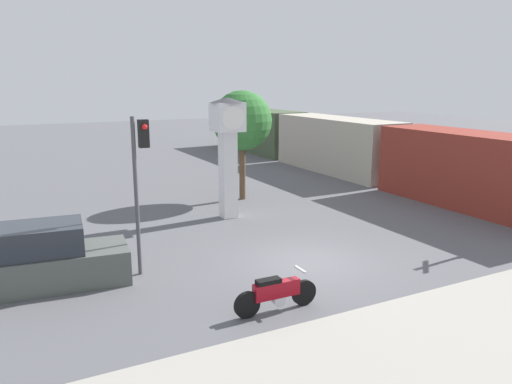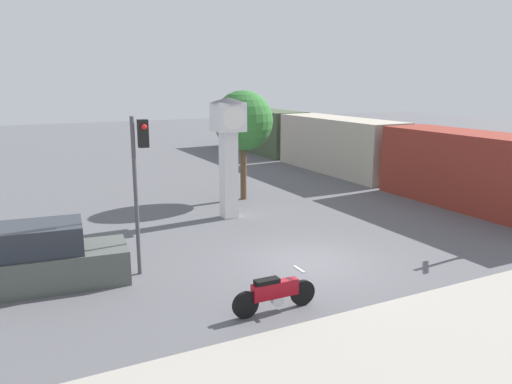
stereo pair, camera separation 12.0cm
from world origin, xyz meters
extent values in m
plane|color=#56565B|center=(0.00, 0.00, 0.00)|extent=(120.00, 120.00, 0.00)
cube|color=#9E998E|center=(0.00, -6.57, 0.05)|extent=(36.00, 6.00, 0.10)
cylinder|color=black|center=(-1.83, -2.58, 0.34)|extent=(0.68, 0.12, 0.68)
cylinder|color=black|center=(-3.46, -2.56, 0.34)|extent=(0.68, 0.12, 0.68)
cube|color=maroon|center=(-2.65, -2.57, 0.59)|extent=(1.25, 0.26, 0.41)
cube|color=black|center=(-2.88, -2.56, 0.85)|extent=(0.64, 0.27, 0.11)
cylinder|color=silver|center=(-2.59, -2.57, 0.31)|extent=(0.32, 0.23, 0.32)
cube|color=silver|center=(-1.96, -2.57, 1.00)|extent=(0.07, 0.50, 0.05)
cube|color=white|center=(-0.07, 6.12, 1.83)|extent=(0.62, 0.62, 3.66)
cube|color=white|center=(-0.07, 6.12, 4.24)|extent=(1.17, 1.17, 1.17)
cylinder|color=white|center=(-0.07, 5.52, 4.24)|extent=(0.94, 0.02, 0.94)
cone|color=#333338|center=(-0.07, 6.12, 4.93)|extent=(1.41, 1.41, 0.20)
cube|color=maroon|center=(10.63, 2.39, 1.70)|extent=(2.80, 10.07, 3.40)
cube|color=#ADA393|center=(10.63, 13.06, 1.70)|extent=(2.80, 10.07, 3.40)
cube|color=#425138|center=(10.63, 23.73, 1.70)|extent=(2.80, 10.07, 3.40)
cylinder|color=#47474C|center=(-5.06, 1.47, 2.36)|extent=(0.12, 0.12, 4.71)
cube|color=black|center=(-4.76, 1.47, 4.21)|extent=(0.28, 0.24, 0.80)
sphere|color=red|center=(-4.76, 1.32, 4.41)|extent=(0.16, 0.16, 0.16)
cylinder|color=brown|center=(1.91, 8.86, 1.35)|extent=(0.30, 0.30, 2.69)
sphere|color=#2D6B2D|center=(1.91, 8.86, 3.83)|extent=(2.85, 2.85, 2.85)
cube|color=#4C514C|center=(-7.48, 1.80, 0.50)|extent=(4.36, 2.22, 1.00)
cube|color=#262B33|center=(-7.68, 1.82, 1.40)|extent=(2.36, 1.87, 0.80)
camera|label=1|loc=(-8.43, -12.67, 5.69)|focal=35.00mm
camera|label=2|loc=(-8.32, -12.73, 5.69)|focal=35.00mm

